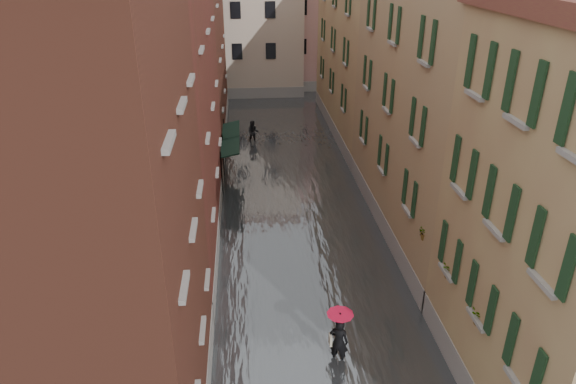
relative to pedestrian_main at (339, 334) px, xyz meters
name	(u,v)px	position (x,y,z in m)	size (l,w,h in m)	color
ground	(328,361)	(-0.34, 0.06, -1.21)	(120.00, 120.00, 0.00)	#5F5F62
floodwater	(292,195)	(-0.34, 13.06, -1.11)	(10.00, 60.00, 0.20)	#4D5255
building_left_near	(68,238)	(-7.34, -1.94, 5.29)	(6.00, 8.00, 13.00)	brown
building_left_mid	(143,115)	(-7.34, 9.06, 5.04)	(6.00, 14.00, 12.50)	maroon
building_left_far	(178,41)	(-7.34, 24.06, 5.79)	(6.00, 16.00, 14.00)	brown
building_right_mid	(452,102)	(6.66, 9.06, 5.29)	(6.00, 14.00, 13.00)	#957C5A
building_right_far	(374,56)	(6.66, 24.06, 4.54)	(6.00, 16.00, 11.50)	#946C4C
building_end_cream	(236,21)	(-3.34, 38.06, 5.29)	(12.00, 9.00, 13.00)	#BDAA96
building_end_pink	(326,23)	(5.66, 40.06, 4.79)	(10.00, 9.00, 12.00)	tan
awning_near	(230,148)	(-3.82, 14.70, 1.25)	(1.09, 3.01, 2.80)	black
awning_far	(230,132)	(-3.82, 17.59, 1.26)	(1.09, 3.27, 2.80)	black
window_planters	(451,262)	(3.78, 0.58, 2.30)	(0.59, 5.70, 0.84)	brown
pedestrian_main	(339,334)	(0.00, 0.00, 0.00)	(0.91, 0.91, 2.06)	black
pedestrian_far	(253,132)	(-2.32, 22.00, -0.36)	(0.83, 0.65, 1.72)	black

